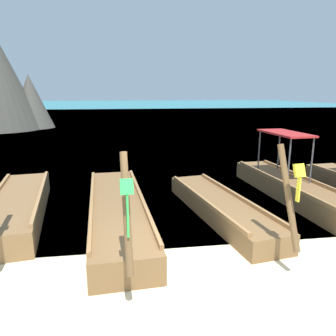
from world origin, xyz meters
TOP-DOWN VIEW (x-y plane):
  - ground at (0.00, 0.00)m, footprint 120.00×120.00m
  - sea_water at (0.00, 61.12)m, footprint 120.00×120.00m
  - longtail_boat_violet_ribbon at (-4.05, 3.45)m, footprint 1.98×5.71m
  - longtail_boat_green_ribbon at (-1.39, 2.79)m, footprint 1.77×6.79m
  - longtail_boat_yellow_ribbon at (1.40, 2.78)m, footprint 1.92×5.73m
  - longtail_boat_red_ribbon at (4.14, 3.77)m, footprint 1.56×6.77m

SIDE VIEW (x-z plane):
  - ground at x=0.00m, z-range 0.00..0.00m
  - sea_water at x=0.00m, z-range 0.00..0.00m
  - longtail_boat_yellow_ribbon at x=1.40m, z-range -0.93..1.46m
  - longtail_boat_green_ribbon at x=-1.39m, z-range -0.92..1.52m
  - longtail_boat_violet_ribbon at x=-4.05m, z-range -1.11..1.75m
  - longtail_boat_red_ribbon at x=4.14m, z-range -0.88..1.59m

